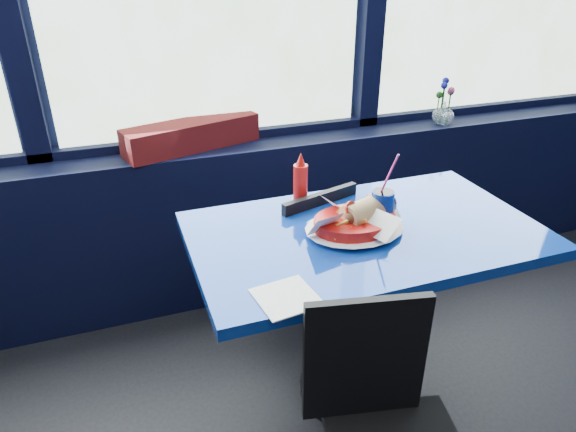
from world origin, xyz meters
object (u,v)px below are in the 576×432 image
object	(u,v)px
flower_vase	(444,110)
food_basket	(356,221)
chair_near_front	(385,421)
soda_cup	(382,207)
ketchup_bottle	(300,181)
chair_near_back	(315,256)
near_table	(362,273)
planter_box	(192,135)

from	to	relation	value
flower_vase	food_basket	size ratio (longest dim) A/B	0.73
chair_near_front	soda_cup	world-z (taller)	soda_cup
flower_vase	ketchup_bottle	world-z (taller)	flower_vase
chair_near_front	chair_near_back	world-z (taller)	chair_near_front
near_table	soda_cup	size ratio (longest dim) A/B	4.54
planter_box	soda_cup	xyz separation A→B (m)	(0.50, -0.86, -0.05)
planter_box	food_basket	distance (m)	0.97
planter_box	flower_vase	world-z (taller)	flower_vase
chair_near_back	planter_box	size ratio (longest dim) A/B	1.27
soda_cup	chair_near_front	bearing A→B (deg)	-115.23
chair_near_back	food_basket	distance (m)	0.47
near_table	chair_near_front	size ratio (longest dim) A/B	1.49
near_table	planter_box	distance (m)	1.03
chair_near_back	soda_cup	bearing A→B (deg)	93.17
near_table	chair_near_back	world-z (taller)	chair_near_back
food_basket	near_table	bearing A→B (deg)	7.24
flower_vase	near_table	bearing A→B (deg)	-136.58
chair_near_back	food_basket	bearing A→B (deg)	74.41
chair_near_back	planter_box	distance (m)	0.79
food_basket	chair_near_back	bearing A→B (deg)	97.00
near_table	chair_near_front	xyz separation A→B (m)	(-0.19, -0.53, -0.11)
food_basket	soda_cup	world-z (taller)	soda_cup
food_basket	flower_vase	bearing A→B (deg)	48.50
planter_box	soda_cup	world-z (taller)	soda_cup
ketchup_bottle	soda_cup	xyz separation A→B (m)	(0.21, -0.26, -0.02)
ketchup_bottle	flower_vase	bearing A→B (deg)	28.37
food_basket	ketchup_bottle	size ratio (longest dim) A/B	1.60
planter_box	soda_cup	bearing A→B (deg)	-76.40
planter_box	food_basket	size ratio (longest dim) A/B	1.94
chair_near_front	soda_cup	distance (m)	0.70
food_basket	soda_cup	xyz separation A→B (m)	(0.11, 0.02, 0.03)
chair_near_back	ketchup_bottle	size ratio (longest dim) A/B	3.96
chair_near_front	planter_box	world-z (taller)	planter_box
chair_near_front	flower_vase	bearing A→B (deg)	63.65
near_table	soda_cup	distance (m)	0.26
near_table	chair_near_back	distance (m)	0.35
flower_vase	ketchup_bottle	bearing A→B (deg)	-151.63
chair_near_back	soda_cup	world-z (taller)	soda_cup
near_table	ketchup_bottle	size ratio (longest dim) A/B	5.97
planter_box	ketchup_bottle	world-z (taller)	ketchup_bottle
chair_near_back	planter_box	bearing A→B (deg)	-70.82
chair_near_front	ketchup_bottle	bearing A→B (deg)	97.88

